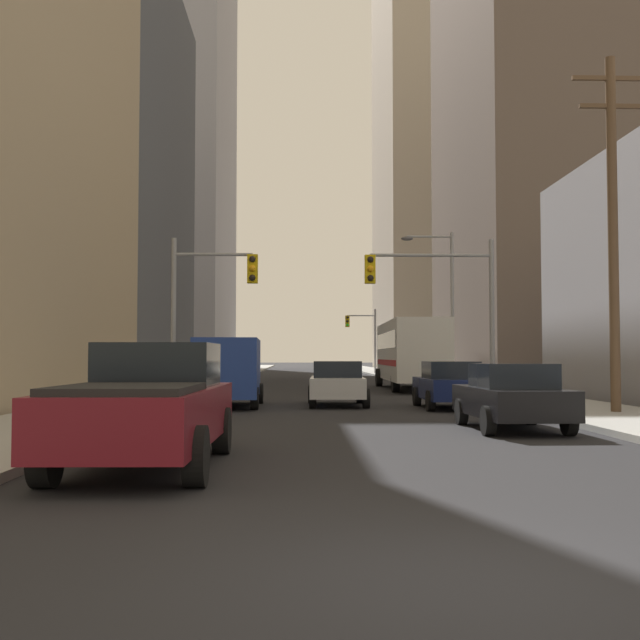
# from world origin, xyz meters

# --- Properties ---
(ground_plane) EXTENTS (400.00, 400.00, 0.00)m
(ground_plane) POSITION_xyz_m (0.00, 0.00, 0.00)
(ground_plane) COLOR black
(sidewalk_left) EXTENTS (3.81, 160.00, 0.15)m
(sidewalk_left) POSITION_xyz_m (-7.14, 50.00, 0.07)
(sidewalk_left) COLOR #9E9E99
(sidewalk_left) RESTS_ON ground
(sidewalk_right) EXTENTS (3.81, 160.00, 0.15)m
(sidewalk_right) POSITION_xyz_m (7.14, 50.00, 0.07)
(sidewalk_right) COLOR #9E9E99
(sidewalk_right) RESTS_ON ground
(city_bus) EXTENTS (2.85, 11.57, 3.40)m
(city_bus) POSITION_xyz_m (4.40, 33.59, 1.93)
(city_bus) COLOR silver
(city_bus) RESTS_ON ground
(pickup_truck_maroon) EXTENTS (2.20, 5.44, 1.90)m
(pickup_truck_maroon) POSITION_xyz_m (-3.60, 6.20, 0.93)
(pickup_truck_maroon) COLOR maroon
(pickup_truck_maroon) RESTS_ON ground
(cargo_van_blue) EXTENTS (2.16, 5.26, 2.26)m
(cargo_van_blue) POSITION_xyz_m (-3.62, 20.45, 1.29)
(cargo_van_blue) COLOR navy
(cargo_van_blue) RESTS_ON ground
(sedan_black) EXTENTS (1.95, 4.24, 1.52)m
(sedan_black) POSITION_xyz_m (3.57, 11.95, 0.77)
(sedan_black) COLOR black
(sedan_black) RESTS_ON ground
(sedan_navy) EXTENTS (1.95, 4.20, 1.52)m
(sedan_navy) POSITION_xyz_m (3.60, 19.29, 0.77)
(sedan_navy) COLOR #141E4C
(sedan_navy) RESTS_ON ground
(sedan_silver) EXTENTS (1.96, 4.27, 1.52)m
(sedan_silver) POSITION_xyz_m (0.04, 20.78, 0.77)
(sedan_silver) COLOR #B7BABF
(sedan_silver) RESTS_ON ground
(traffic_signal_near_left) EXTENTS (3.15, 0.44, 6.00)m
(traffic_signal_near_left) POSITION_xyz_m (-4.52, 22.62, 4.01)
(traffic_signal_near_left) COLOR gray
(traffic_signal_near_left) RESTS_ON ground
(traffic_signal_near_right) EXTENTS (4.77, 0.44, 6.00)m
(traffic_signal_near_right) POSITION_xyz_m (3.76, 22.62, 4.09)
(traffic_signal_near_right) COLOR gray
(traffic_signal_near_right) RESTS_ON ground
(traffic_signal_far_right) EXTENTS (2.83, 0.44, 6.00)m
(traffic_signal_far_right) POSITION_xyz_m (4.66, 65.39, 4.00)
(traffic_signal_far_right) COLOR gray
(traffic_signal_far_right) RESTS_ON ground
(utility_pole_right) EXTENTS (2.20, 0.28, 10.15)m
(utility_pole_right) POSITION_xyz_m (7.52, 15.67, 5.35)
(utility_pole_right) COLOR brown
(utility_pole_right) RESTS_ON ground
(street_lamp_right) EXTENTS (2.47, 0.32, 7.50)m
(street_lamp_right) POSITION_xyz_m (5.54, 30.43, 4.55)
(street_lamp_right) COLOR gray
(street_lamp_right) RESTS_ON ground
(building_left_mid_office) EXTENTS (21.71, 23.18, 26.98)m
(building_left_mid_office) POSITION_xyz_m (-20.36, 44.49, 13.49)
(building_left_mid_office) COLOR #4C515B
(building_left_mid_office) RESTS_ON ground
(building_left_far_tower) EXTENTS (23.33, 28.86, 60.19)m
(building_left_far_tower) POSITION_xyz_m (-21.84, 92.89, 30.10)
(building_left_far_tower) COLOR #93939E
(building_left_far_tower) RESTS_ON ground
(building_right_mid_block) EXTENTS (20.54, 21.61, 34.43)m
(building_right_mid_block) POSITION_xyz_m (20.54, 49.84, 17.21)
(building_right_mid_block) COLOR #66564C
(building_right_mid_block) RESTS_ON ground
(building_right_far_highrise) EXTENTS (25.85, 24.13, 55.61)m
(building_right_far_highrise) POSITION_xyz_m (22.22, 91.57, 27.81)
(building_right_far_highrise) COLOR #B7A893
(building_right_far_highrise) RESTS_ON ground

